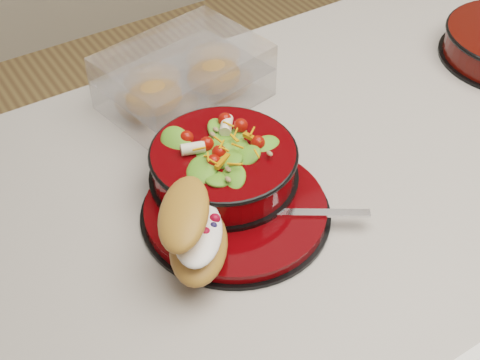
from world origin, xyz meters
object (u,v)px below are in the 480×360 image
salad_bowl (223,159)px  dinner_plate (236,210)px  croissant (195,231)px  fork (301,213)px  pastry_box (184,78)px  island_counter (301,333)px

salad_bowl → dinner_plate: bearing=-104.4°
croissant → fork: size_ratio=1.07×
pastry_box → fork: bearing=-101.4°
salad_bowl → fork: (0.05, -0.12, -0.03)m
dinner_plate → pastry_box: (0.07, 0.27, 0.03)m
croissant → island_counter: bearing=-40.5°
island_counter → salad_bowl: salad_bowl is taller
croissant → fork: (0.15, -0.02, -0.04)m
island_counter → pastry_box: pastry_box is taller
island_counter → fork: size_ratio=8.13×
salad_bowl → croissant: bearing=-135.7°
croissant → salad_bowl: bearing=-11.7°
croissant → pastry_box: size_ratio=0.60×
fork → pastry_box: size_ratio=0.56×
dinner_plate → salad_bowl: size_ratio=1.23×
salad_bowl → pastry_box: (0.06, 0.21, -0.01)m
island_counter → fork: 0.49m
dinner_plate → salad_bowl: (0.01, 0.06, 0.04)m
island_counter → pastry_box: bearing=111.5°
salad_bowl → croissant: salad_bowl is taller
pastry_box → salad_bowl: bearing=-115.0°
dinner_plate → croissant: (-0.09, -0.04, 0.05)m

